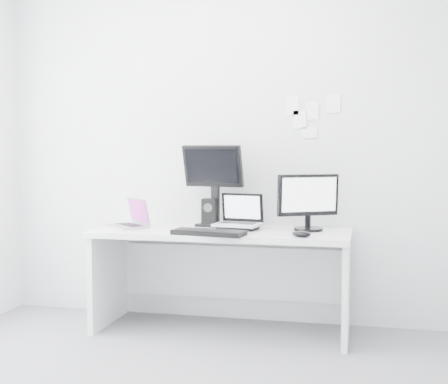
# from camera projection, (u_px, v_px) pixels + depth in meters

# --- Properties ---
(back_wall) EXTENTS (3.60, 0.00, 3.60)m
(back_wall) POSITION_uv_depth(u_px,v_px,m) (232.00, 142.00, 4.67)
(back_wall) COLOR silver
(back_wall) RESTS_ON ground
(desk) EXTENTS (1.80, 0.70, 0.73)m
(desk) POSITION_uv_depth(u_px,v_px,m) (222.00, 281.00, 4.40)
(desk) COLOR white
(desk) RESTS_ON ground
(macbook) EXTENTS (0.37, 0.37, 0.22)m
(macbook) POSITION_uv_depth(u_px,v_px,m) (128.00, 212.00, 4.49)
(macbook) COLOR #ADADB1
(macbook) RESTS_ON desk
(speaker) EXTENTS (0.14, 0.14, 0.21)m
(speaker) POSITION_uv_depth(u_px,v_px,m) (210.00, 213.00, 4.56)
(speaker) COLOR black
(speaker) RESTS_ON desk
(dell_laptop) EXTENTS (0.35, 0.29, 0.26)m
(dell_laptop) POSITION_uv_depth(u_px,v_px,m) (237.00, 211.00, 4.39)
(dell_laptop) COLOR #B9BCC2
(dell_laptop) RESTS_ON desk
(rear_monitor) EXTENTS (0.48, 0.24, 0.62)m
(rear_monitor) POSITION_uv_depth(u_px,v_px,m) (214.00, 185.00, 4.56)
(rear_monitor) COLOR black
(rear_monitor) RESTS_ON desk
(samsung_monitor) EXTENTS (0.49, 0.40, 0.41)m
(samsung_monitor) POSITION_uv_depth(u_px,v_px,m) (309.00, 201.00, 4.31)
(samsung_monitor) COLOR black
(samsung_monitor) RESTS_ON desk
(keyboard) EXTENTS (0.51, 0.25, 0.03)m
(keyboard) POSITION_uv_depth(u_px,v_px,m) (209.00, 232.00, 4.11)
(keyboard) COLOR black
(keyboard) RESTS_ON desk
(mouse) EXTENTS (0.13, 0.08, 0.04)m
(mouse) POSITION_uv_depth(u_px,v_px,m) (301.00, 234.00, 4.01)
(mouse) COLOR black
(mouse) RESTS_ON desk
(wall_note_0) EXTENTS (0.10, 0.00, 0.14)m
(wall_note_0) POSITION_uv_depth(u_px,v_px,m) (292.00, 106.00, 4.55)
(wall_note_0) COLOR white
(wall_note_0) RESTS_ON back_wall
(wall_note_1) EXTENTS (0.09, 0.00, 0.13)m
(wall_note_1) POSITION_uv_depth(u_px,v_px,m) (312.00, 111.00, 4.52)
(wall_note_1) COLOR white
(wall_note_1) RESTS_ON back_wall
(wall_note_2) EXTENTS (0.10, 0.00, 0.14)m
(wall_note_2) POSITION_uv_depth(u_px,v_px,m) (333.00, 104.00, 4.48)
(wall_note_2) COLOR white
(wall_note_2) RESTS_ON back_wall
(wall_note_3) EXTENTS (0.11, 0.00, 0.08)m
(wall_note_3) POSITION_uv_depth(u_px,v_px,m) (309.00, 133.00, 4.53)
(wall_note_3) COLOR white
(wall_note_3) RESTS_ON back_wall
(wall_note_4) EXTENTS (0.10, 0.00, 0.13)m
(wall_note_4) POSITION_uv_depth(u_px,v_px,m) (300.00, 120.00, 4.54)
(wall_note_4) COLOR white
(wall_note_4) RESTS_ON back_wall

